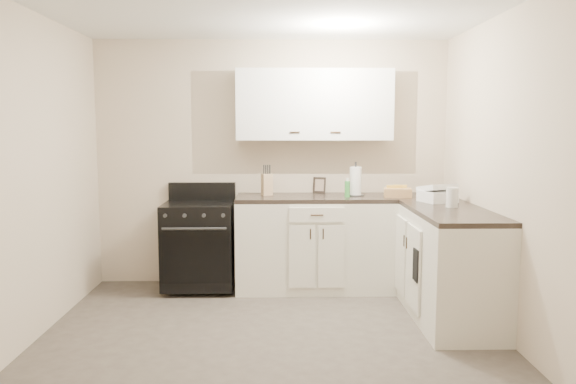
{
  "coord_description": "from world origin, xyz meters",
  "views": [
    {
      "loc": [
        0.04,
        -4.01,
        1.63
      ],
      "look_at": [
        0.15,
        0.85,
        1.06
      ],
      "focal_mm": 35.0,
      "sensor_mm": 36.0,
      "label": 1
    }
  ],
  "objects_px": {
    "paper_towel": "(356,181)",
    "wicker_basket": "(398,193)",
    "countertop_grill": "(437,196)",
    "stove": "(199,245)",
    "knife_block": "(267,185)"
  },
  "relations": [
    {
      "from": "stove",
      "to": "knife_block",
      "type": "distance_m",
      "value": 0.9
    },
    {
      "from": "knife_block",
      "to": "wicker_basket",
      "type": "bearing_deg",
      "value": -28.81
    },
    {
      "from": "knife_block",
      "to": "paper_towel",
      "type": "bearing_deg",
      "value": -24.68
    },
    {
      "from": "paper_towel",
      "to": "countertop_grill",
      "type": "xyz_separation_m",
      "value": [
        0.68,
        -0.48,
        -0.09
      ]
    },
    {
      "from": "knife_block",
      "to": "paper_towel",
      "type": "relative_size",
      "value": 0.75
    },
    {
      "from": "stove",
      "to": "wicker_basket",
      "type": "xyz_separation_m",
      "value": [
        1.95,
        -0.07,
        0.52
      ]
    },
    {
      "from": "knife_block",
      "to": "wicker_basket",
      "type": "height_order",
      "value": "knife_block"
    },
    {
      "from": "wicker_basket",
      "to": "countertop_grill",
      "type": "bearing_deg",
      "value": -51.78
    },
    {
      "from": "knife_block",
      "to": "wicker_basket",
      "type": "distance_m",
      "value": 1.29
    },
    {
      "from": "stove",
      "to": "countertop_grill",
      "type": "height_order",
      "value": "countertop_grill"
    },
    {
      "from": "stove",
      "to": "paper_towel",
      "type": "distance_m",
      "value": 1.68
    },
    {
      "from": "paper_towel",
      "to": "wicker_basket",
      "type": "xyz_separation_m",
      "value": [
        0.4,
        -0.12,
        -0.1
      ]
    },
    {
      "from": "stove",
      "to": "wicker_basket",
      "type": "bearing_deg",
      "value": -2.01
    },
    {
      "from": "paper_towel",
      "to": "wicker_basket",
      "type": "distance_m",
      "value": 0.43
    },
    {
      "from": "stove",
      "to": "knife_block",
      "type": "height_order",
      "value": "knife_block"
    }
  ]
}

